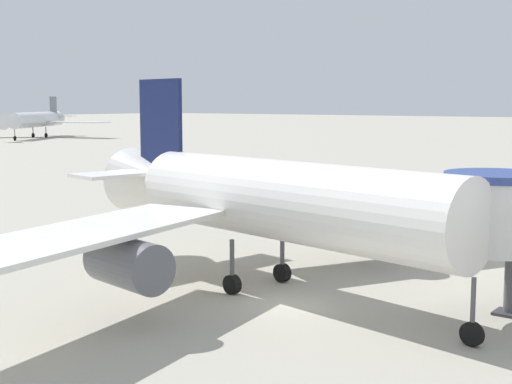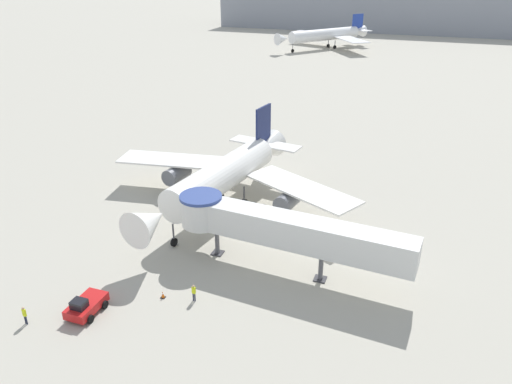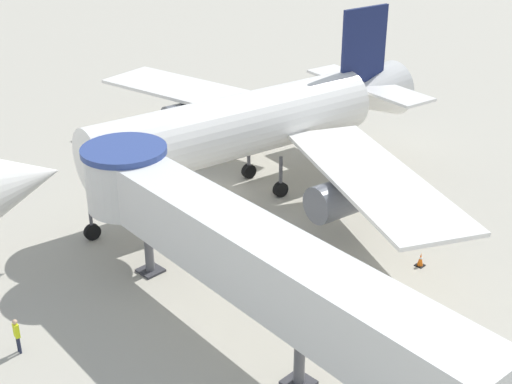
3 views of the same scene
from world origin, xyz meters
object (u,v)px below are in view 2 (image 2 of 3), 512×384
(pushback_tug_red, at_px, (86,306))
(ground_crew_wing_walker, at_px, (194,292))
(jet_bridge, at_px, (275,227))
(background_jet_blue_tail, at_px, (326,35))
(ground_crew_marshaller, at_px, (24,314))
(traffic_cone_near_nose, at_px, (163,295))
(traffic_cone_starboard_wing, at_px, (329,221))
(main_airplane, at_px, (224,175))

(pushback_tug_red, height_order, ground_crew_wing_walker, pushback_tug_red)
(jet_bridge, height_order, background_jet_blue_tail, background_jet_blue_tail)
(jet_bridge, relative_size, ground_crew_marshaller, 13.57)
(jet_bridge, bearing_deg, traffic_cone_near_nose, -130.11)
(ground_crew_wing_walker, bearing_deg, background_jet_blue_tail, 104.83)
(traffic_cone_starboard_wing, distance_m, background_jet_blue_tail, 120.22)
(background_jet_blue_tail, bearing_deg, ground_crew_marshaller, -50.03)
(main_airplane, distance_m, pushback_tug_red, 22.07)
(ground_crew_wing_walker, relative_size, background_jet_blue_tail, 0.05)
(main_airplane, relative_size, pushback_tug_red, 8.83)
(traffic_cone_starboard_wing, distance_m, ground_crew_marshaller, 31.36)
(traffic_cone_near_nose, height_order, traffic_cone_starboard_wing, traffic_cone_starboard_wing)
(jet_bridge, relative_size, pushback_tug_red, 6.32)
(jet_bridge, bearing_deg, traffic_cone_starboard_wing, 78.96)
(ground_crew_marshaller, bearing_deg, jet_bridge, 55.88)
(traffic_cone_near_nose, bearing_deg, ground_crew_wing_walker, 10.90)
(jet_bridge, bearing_deg, background_jet_blue_tail, 105.37)
(jet_bridge, distance_m, traffic_cone_near_nose, 11.56)
(ground_crew_marshaller, bearing_deg, traffic_cone_starboard_wing, 66.55)
(ground_crew_wing_walker, bearing_deg, main_airplane, 111.25)
(traffic_cone_near_nose, xyz_separation_m, ground_crew_marshaller, (-8.61, -6.74, 0.64))
(main_airplane, bearing_deg, ground_crew_marshaller, -96.70)
(traffic_cone_near_nose, xyz_separation_m, background_jet_blue_tail, (-15.83, 135.22, 4.15))
(pushback_tug_red, bearing_deg, traffic_cone_starboard_wing, 54.55)
(traffic_cone_near_nose, relative_size, ground_crew_marshaller, 0.40)
(pushback_tug_red, distance_m, ground_crew_wing_walker, 8.86)
(jet_bridge, height_order, traffic_cone_near_nose, jet_bridge)
(jet_bridge, xyz_separation_m, traffic_cone_starboard_wing, (2.97, 10.38, -4.06))
(pushback_tug_red, bearing_deg, jet_bridge, 42.59)
(traffic_cone_starboard_wing, bearing_deg, ground_crew_marshaller, -127.83)
(traffic_cone_near_nose, distance_m, ground_crew_wing_walker, 2.85)
(jet_bridge, relative_size, background_jet_blue_tail, 0.70)
(traffic_cone_starboard_wing, height_order, ground_crew_marshaller, ground_crew_marshaller)
(main_airplane, distance_m, traffic_cone_starboard_wing, 12.84)
(main_airplane, distance_m, traffic_cone_near_nose, 18.06)
(traffic_cone_starboard_wing, bearing_deg, jet_bridge, -105.98)
(pushback_tug_red, xyz_separation_m, traffic_cone_starboard_wing, (15.51, 22.02, -0.44))
(jet_bridge, xyz_separation_m, ground_crew_marshaller, (-16.26, -14.39, -3.44))
(ground_crew_marshaller, bearing_deg, main_airplane, 88.29)
(ground_crew_marshaller, bearing_deg, pushback_tug_red, 50.78)
(pushback_tug_red, xyz_separation_m, background_jet_blue_tail, (-10.96, 139.22, 3.69))
(jet_bridge, xyz_separation_m, background_jet_blue_tail, (-23.49, 127.58, 0.07))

